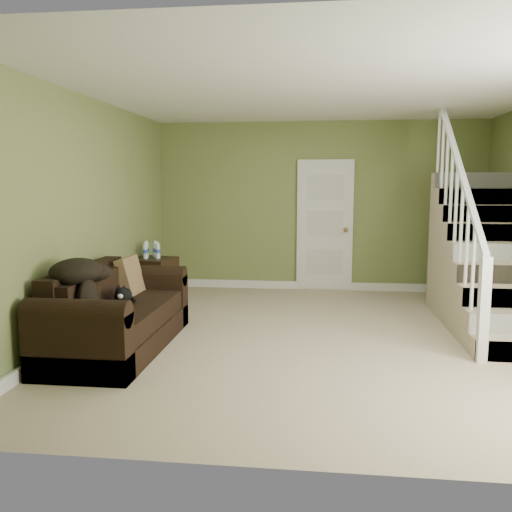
% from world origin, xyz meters
% --- Properties ---
extents(floor, '(5.00, 5.50, 0.01)m').
position_xyz_m(floor, '(0.00, 0.00, 0.00)').
color(floor, tan).
rests_on(floor, ground).
extents(ceiling, '(5.00, 5.50, 0.01)m').
position_xyz_m(ceiling, '(0.00, 0.00, 2.60)').
color(ceiling, white).
rests_on(ceiling, wall_back).
extents(wall_back, '(5.00, 0.04, 2.60)m').
position_xyz_m(wall_back, '(0.00, 2.75, 1.30)').
color(wall_back, olive).
rests_on(wall_back, floor).
extents(wall_front, '(5.00, 0.04, 2.60)m').
position_xyz_m(wall_front, '(0.00, -2.75, 1.30)').
color(wall_front, olive).
rests_on(wall_front, floor).
extents(wall_left, '(0.04, 5.50, 2.60)m').
position_xyz_m(wall_left, '(-2.50, 0.00, 1.30)').
color(wall_left, olive).
rests_on(wall_left, floor).
extents(baseboard_back, '(5.00, 0.04, 0.12)m').
position_xyz_m(baseboard_back, '(0.00, 2.72, 0.06)').
color(baseboard_back, white).
rests_on(baseboard_back, floor).
extents(baseboard_left, '(0.04, 5.50, 0.12)m').
position_xyz_m(baseboard_left, '(-2.47, 0.00, 0.06)').
color(baseboard_left, white).
rests_on(baseboard_left, floor).
extents(door, '(0.86, 0.12, 2.02)m').
position_xyz_m(door, '(0.10, 2.71, 1.01)').
color(door, white).
rests_on(door, floor).
extents(staircase, '(1.00, 2.51, 2.82)m').
position_xyz_m(staircase, '(1.99, 0.97, 0.64)').
color(staircase, tan).
rests_on(staircase, floor).
extents(sofa, '(0.91, 2.10, 0.83)m').
position_xyz_m(sofa, '(-2.02, -0.60, 0.32)').
color(sofa, black).
rests_on(sofa, floor).
extents(side_table, '(0.63, 0.63, 0.87)m').
position_xyz_m(side_table, '(-2.25, 1.43, 0.33)').
color(side_table, black).
rests_on(side_table, floor).
extents(cat, '(0.27, 0.47, 0.23)m').
position_xyz_m(cat, '(-1.94, -0.57, 0.54)').
color(cat, black).
rests_on(cat, sofa).
extents(banana, '(0.07, 0.22, 0.06)m').
position_xyz_m(banana, '(-1.90, -1.04, 0.48)').
color(banana, yellow).
rests_on(banana, sofa).
extents(throw_pillow, '(0.22, 0.44, 0.45)m').
position_xyz_m(throw_pillow, '(-2.06, 0.01, 0.63)').
color(throw_pillow, '#46321C').
rests_on(throw_pillow, sofa).
extents(throw_blanket, '(0.61, 0.70, 0.24)m').
position_xyz_m(throw_blanket, '(-2.19, -1.04, 0.86)').
color(throw_blanket, black).
rests_on(throw_blanket, sofa).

